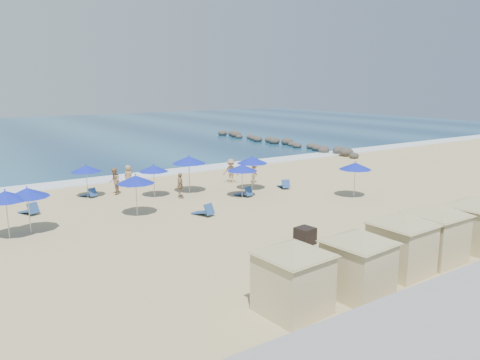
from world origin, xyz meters
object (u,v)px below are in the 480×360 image
Objects in this scene: trash_bin at (305,236)px; beachgoer_3 at (255,173)px; cabana_4 at (472,216)px; umbrella_3 at (5,196)px; rock_jetty at (279,142)px; beachgoer_1 at (114,181)px; umbrella_6 at (154,168)px; umbrella_10 at (355,166)px; umbrella_4 at (86,169)px; umbrella_5 at (136,179)px; cabana_3 at (436,225)px; beachgoer_5 at (231,171)px; umbrella_1 at (27,192)px; umbrella_8 at (189,160)px; beachgoer_2 at (180,185)px; cabana_0 at (293,267)px; beachgoer_4 at (128,176)px; umbrella_9 at (252,160)px; cabana_2 at (402,235)px; cabana_1 at (359,254)px; umbrella_7 at (242,168)px.

beachgoer_3 reaches higher than trash_bin.
cabana_4 is 21.94m from umbrella_3.
cabana_4 is at bearing -115.49° from rock_jetty.
beachgoer_1 is 10.35m from beachgoer_3.
umbrella_10 is at bearing -34.62° from umbrella_6.
umbrella_10 is (3.07, 9.81, 0.57)m from cabana_4.
umbrella_4 is 6.07m from umbrella_5.
beachgoer_5 is (1.60, 18.28, -0.69)m from cabana_3.
rock_jetty is at bearing 32.21° from umbrella_1.
umbrella_5 is at bearing -126.55° from umbrella_6.
umbrella_8 is 1.44× the size of beachgoer_1.
cabana_3 is at bearing -145.29° from beachgoer_2.
cabana_4 is at bearing -59.42° from umbrella_4.
cabana_3 is 15.81m from umbrella_5.
umbrella_6 is 1.30× the size of beachgoer_2.
umbrella_1 is at bearing -25.48° from beachgoer_1.
cabana_0 is 2.69× the size of beachgoer_4.
trash_bin is 15.41m from beachgoer_1.
trash_bin is 14.38m from beachgoer_5.
trash_bin is (-22.21, -29.53, 0.04)m from rock_jetty.
cabana_4 is 1.72× the size of umbrella_9.
trash_bin is 0.47× the size of beachgoer_2.
cabana_2 is at bearing -121.98° from rock_jetty.
trash_bin is 7.62m from cabana_4.
beachgoer_2 reaches higher than beachgoer_4.
umbrella_9 is 3.13m from beachgoer_5.
beachgoer_4 is at bearing -152.85° from beachgoer_5.
umbrella_3 is 11.12m from beachgoer_2.
cabana_3 is at bearing -60.51° from umbrella_5.
cabana_1 is 1.77× the size of umbrella_5.
umbrella_4 is 4.42m from umbrella_6.
cabana_3 is (7.95, 0.10, 0.04)m from cabana_0.
cabana_4 reaches higher than umbrella_9.
beachgoer_2 is at bearing 13.98° from umbrella_3.
beachgoer_1 is 1.14× the size of beachgoer_4.
umbrella_4 is at bearing 114.11° from cabana_3.
umbrella_7 reaches higher than rock_jetty.
umbrella_9 is 5.53m from beachgoer_2.
cabana_1 is 16.72m from umbrella_3.
rock_jetty is 28.09m from umbrella_7.
beachgoer_2 is at bearing 172.61° from beachgoer_4.
umbrella_5 is (-5.53, 13.76, 0.53)m from cabana_2.
umbrella_10 is (13.67, -3.93, -0.00)m from umbrella_5.
umbrella_7 is (14.22, 0.54, -0.15)m from umbrella_3.
umbrella_10 is 1.32× the size of beachgoer_1.
cabana_0 is at bearing -144.37° from umbrella_10.
umbrella_1 is at bearing -178.62° from umbrella_7.
cabana_2 reaches higher than cabana_1.
cabana_2 is 18.70m from beachgoer_5.
umbrella_8 is (-21.69, -17.07, 1.95)m from rock_jetty.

